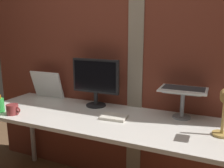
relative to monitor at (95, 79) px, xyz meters
name	(u,v)px	position (x,y,z in m)	size (l,w,h in m)	color
brick_wall_back	(135,47)	(0.30, 0.18, 0.28)	(3.17, 0.16, 2.61)	brown
desk	(107,125)	(0.22, -0.23, -0.32)	(2.22, 0.70, 0.78)	silver
monitor	(95,79)	(0.00, 0.00, 0.00)	(0.44, 0.18, 0.43)	black
laptop_stand	(183,99)	(0.76, 0.00, -0.10)	(0.28, 0.22, 0.22)	gray
laptop	(185,81)	(0.76, 0.07, 0.03)	(0.36, 0.32, 0.22)	silver
whiteboard_panel	(47,85)	(-0.58, 0.04, -0.12)	(0.34, 0.02, 0.28)	white
coffee_mug	(13,109)	(-0.52, -0.48, -0.21)	(0.13, 0.10, 0.08)	maroon
paper_clutter_stack	(114,117)	(0.28, -0.23, -0.24)	(0.20, 0.14, 0.02)	silver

